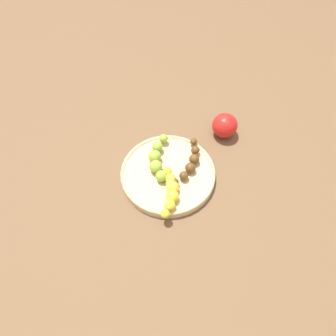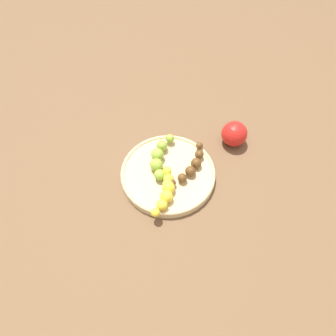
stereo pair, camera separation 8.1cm
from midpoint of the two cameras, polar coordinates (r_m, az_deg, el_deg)
ground_plane at (r=0.85m, az=-2.75°, el=-1.65°), size 2.40×2.40×0.00m
fruit_bowl at (r=0.84m, az=-2.78°, el=-1.20°), size 0.25×0.25×0.02m
banana_green at (r=0.83m, az=-4.52°, el=1.07°), size 0.08×0.16×0.03m
banana_yellow at (r=0.78m, az=-2.52°, el=-4.47°), size 0.05×0.14×0.03m
banana_overripe at (r=0.83m, az=1.21°, el=0.74°), size 0.06×0.16×0.03m
apple_red at (r=0.91m, az=7.65°, el=7.41°), size 0.07×0.07×0.07m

